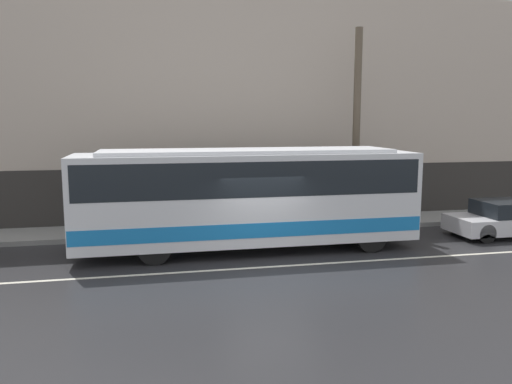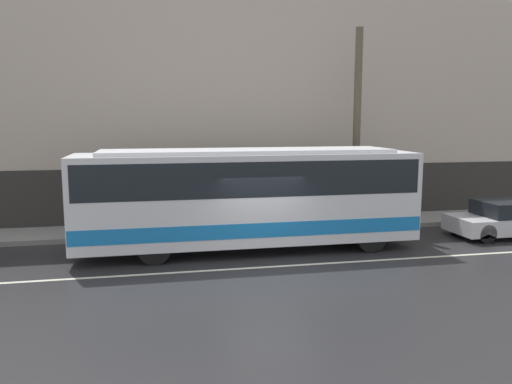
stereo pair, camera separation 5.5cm
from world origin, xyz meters
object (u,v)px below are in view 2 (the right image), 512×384
(transit_bus, at_px, (248,194))
(utility_pole_near, at_px, (357,127))
(pedestrian_waiting, at_px, (178,207))
(sedan_white_front, at_px, (510,219))

(transit_bus, xyz_separation_m, utility_pole_near, (4.79, 2.71, 2.06))
(transit_bus, bearing_deg, pedestrian_waiting, 127.24)
(pedestrian_waiting, bearing_deg, transit_bus, -52.76)
(sedan_white_front, bearing_deg, transit_bus, -180.00)
(transit_bus, relative_size, pedestrian_waiting, 6.01)
(transit_bus, bearing_deg, utility_pole_near, 29.47)
(sedan_white_front, bearing_deg, utility_pole_near, 150.94)
(transit_bus, relative_size, utility_pole_near, 1.45)
(sedan_white_front, relative_size, utility_pole_near, 0.59)
(transit_bus, height_order, pedestrian_waiting, transit_bus)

